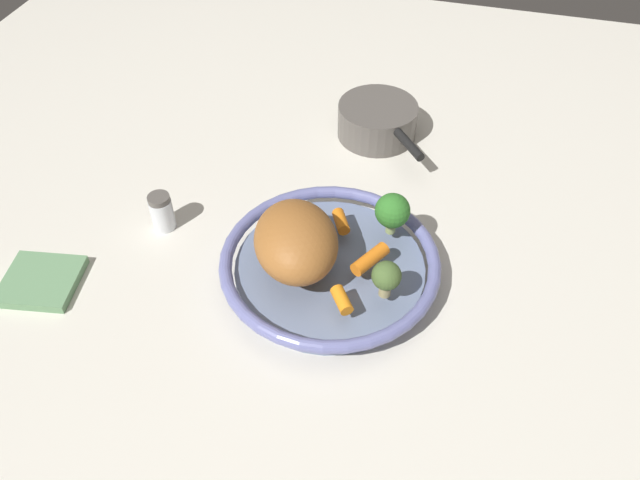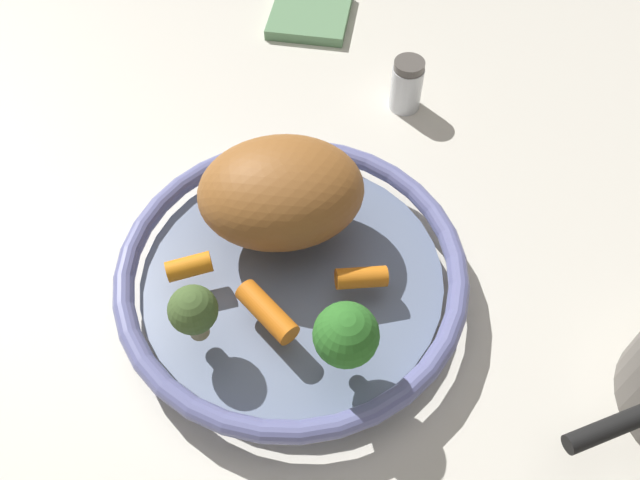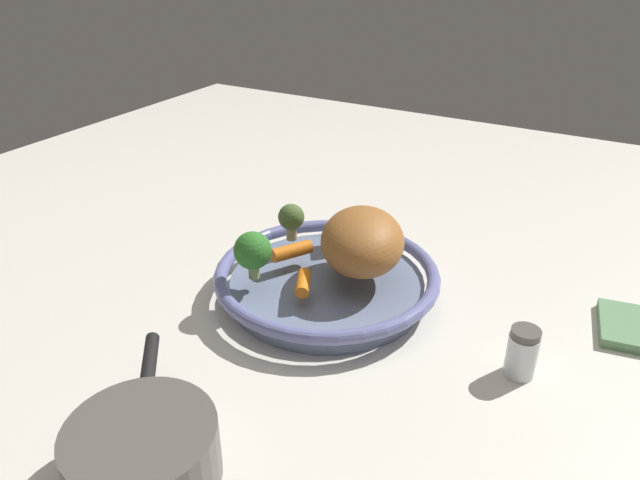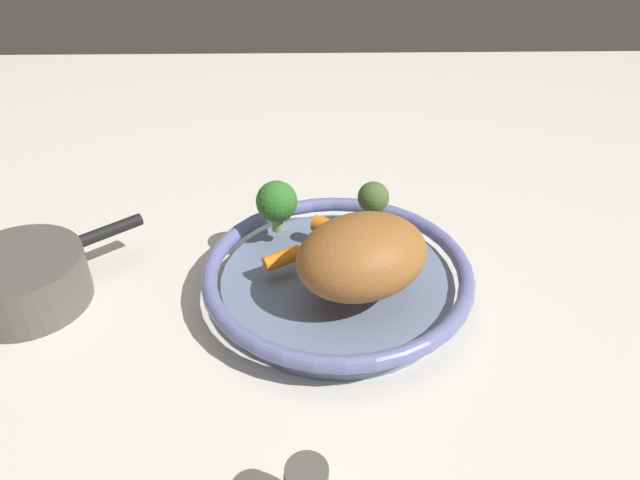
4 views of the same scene
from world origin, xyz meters
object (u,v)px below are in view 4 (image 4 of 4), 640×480
at_px(serving_bowl, 337,278).
at_px(roast_chicken_piece, 362,256).
at_px(baby_carrot_back, 403,239).
at_px(saucepan, 25,280).
at_px(broccoli_floret_large, 373,199).
at_px(baby_carrot_center, 333,229).
at_px(broccoli_floret_edge, 277,202).
at_px(baby_carrot_right, 282,258).

xyz_separation_m(serving_bowl, roast_chicken_piece, (0.04, 0.02, 0.07)).
xyz_separation_m(baby_carrot_back, saucepan, (0.04, -0.46, -0.02)).
distance_m(baby_carrot_back, broccoli_floret_large, 0.07).
height_order(serving_bowl, baby_carrot_center, baby_carrot_center).
height_order(serving_bowl, roast_chicken_piece, roast_chicken_piece).
bearing_deg(baby_carrot_back, roast_chicken_piece, -35.87).
distance_m(baby_carrot_center, broccoli_floret_edge, 0.08).
xyz_separation_m(broccoli_floret_edge, broccoli_floret_large, (-0.02, 0.12, -0.01)).
bearing_deg(baby_carrot_center, broccoli_floret_large, 120.87).
bearing_deg(saucepan, broccoli_floret_edge, 104.88).
height_order(broccoli_floret_large, saucepan, broccoli_floret_large).
distance_m(broccoli_floret_large, saucepan, 0.44).
relative_size(roast_chicken_piece, broccoli_floret_edge, 2.19).
distance_m(baby_carrot_back, baby_carrot_right, 0.15).
height_order(baby_carrot_center, baby_carrot_right, same).
xyz_separation_m(roast_chicken_piece, baby_carrot_right, (-0.04, -0.09, -0.03)).
relative_size(roast_chicken_piece, baby_carrot_center, 2.44).
xyz_separation_m(baby_carrot_center, baby_carrot_right, (0.06, -0.06, -0.00)).
distance_m(baby_carrot_right, saucepan, 0.31).
relative_size(baby_carrot_right, broccoli_floret_large, 0.77).
bearing_deg(saucepan, roast_chicken_piece, 84.38).
height_order(serving_bowl, saucepan, saucepan).
height_order(broccoli_floret_edge, broccoli_floret_large, broccoli_floret_edge).
relative_size(baby_carrot_center, baby_carrot_right, 1.36).
height_order(roast_chicken_piece, baby_carrot_right, roast_chicken_piece).
height_order(baby_carrot_center, baby_carrot_back, baby_carrot_center).
height_order(serving_bowl, broccoli_floret_edge, broccoli_floret_edge).
bearing_deg(broccoli_floret_edge, broccoli_floret_large, 97.04).
distance_m(roast_chicken_piece, baby_carrot_center, 0.11).
distance_m(broccoli_floret_edge, broccoli_floret_large, 0.13).
bearing_deg(broccoli_floret_edge, baby_carrot_center, 77.28).
relative_size(baby_carrot_right, saucepan, 0.23).
distance_m(roast_chicken_piece, broccoli_floret_large, 0.14).
distance_m(baby_carrot_back, saucepan, 0.46).
relative_size(serving_bowl, baby_carrot_center, 5.28).
height_order(baby_carrot_center, broccoli_floret_edge, broccoli_floret_edge).
relative_size(roast_chicken_piece, broccoli_floret_large, 2.57).
relative_size(baby_carrot_back, broccoli_floret_large, 0.68).
bearing_deg(broccoli_floret_edge, baby_carrot_right, 6.15).
bearing_deg(baby_carrot_right, baby_carrot_back, 104.39).
xyz_separation_m(serving_bowl, baby_carrot_right, (0.00, -0.07, 0.03)).
relative_size(baby_carrot_back, saucepan, 0.20).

